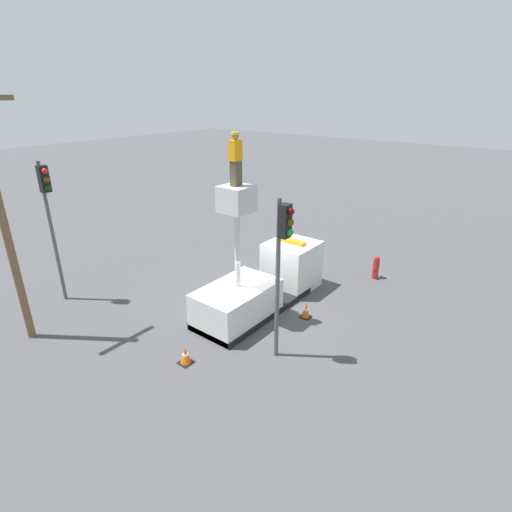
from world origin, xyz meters
The scene contains 9 objects.
ground_plane centered at (0.00, 0.00, 0.00)m, with size 120.00×120.00×0.00m, color #4C4C4F.
bucket_truck centered at (0.58, 0.00, 0.97)m, with size 6.41×2.06×5.23m.
worker centered at (-0.95, 0.00, 6.11)m, with size 0.40×0.26×1.75m.
traffic_light_pole centered at (-1.88, -2.57, 3.81)m, with size 0.34×0.57×5.39m.
traffic_light_across centered at (-4.24, 6.76, 4.09)m, with size 0.34×0.57×5.80m.
fire_hydrant centered at (5.86, -2.64, 0.55)m, with size 0.53×0.29×1.12m.
traffic_cone_rear centered at (-4.05, -0.38, 0.27)m, with size 0.44×0.44×0.58m.
traffic_cone_curbside centered at (0.79, -1.94, 0.30)m, with size 0.39×0.39×0.63m.
utility_pole centered at (-6.44, 5.12, 4.63)m, with size 2.20×0.26×8.61m.
Camera 1 is at (-11.01, -8.78, 8.20)m, focal length 28.00 mm.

